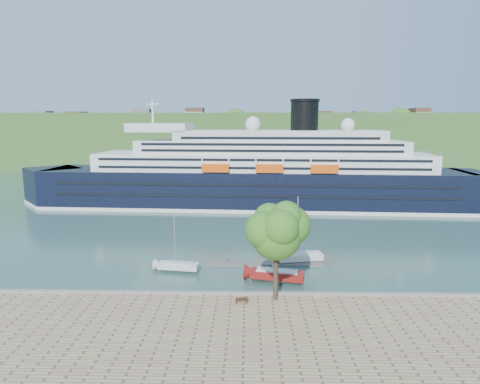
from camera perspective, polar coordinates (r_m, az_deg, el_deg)
ground at (r=48.27m, az=-3.11°, el=-15.26°), size 400.00×400.00×0.00m
far_hillside at (r=188.73m, az=0.13°, el=7.44°), size 400.00×50.00×24.00m
quay_coping at (r=47.61m, az=-3.14°, el=-14.11°), size 220.00×0.50×0.30m
cruise_ship at (r=96.61m, az=1.83°, el=5.45°), size 115.37×22.71×25.75m
park_bench at (r=45.27m, az=0.20°, el=-15.02°), size 1.48×0.83×0.89m
promenade_tree at (r=44.25m, az=5.15°, el=-7.83°), size 7.33×7.33×12.14m
floating_pontoon at (r=59.41m, az=3.56°, el=-10.09°), size 16.84×2.22×0.37m
sailboat_white_near at (r=56.07m, az=-8.82°, el=-7.32°), size 6.36×2.56×7.99m
sailboat_red at (r=51.90m, az=5.36°, el=-7.59°), size 7.91×3.67×9.86m
sailboat_white_far at (r=59.15m, az=8.61°, el=-5.63°), size 7.62×3.45×9.51m
tender_launch at (r=76.13m, az=6.39°, el=-4.93°), size 7.65×3.33×2.05m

